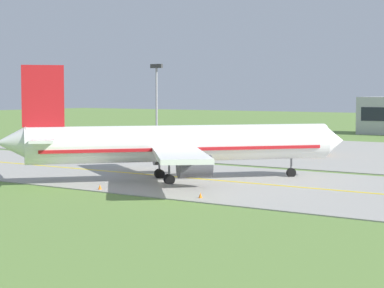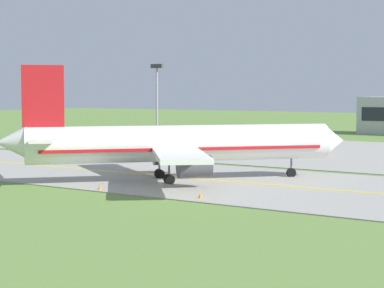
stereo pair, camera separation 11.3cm
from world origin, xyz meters
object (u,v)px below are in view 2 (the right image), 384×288
Objects in this scene: airplane_lead at (177,144)px; service_truck_fuel at (154,135)px; service_truck_baggage at (312,146)px; apron_light_mast at (157,95)px.

service_truck_fuel is at bearing 130.36° from airplane_lead.
service_truck_baggage is 0.97× the size of service_truck_fuel.
apron_light_mast reaches higher than airplane_lead.
service_truck_fuel is 0.42× the size of apron_light_mast.
airplane_lead is 5.24× the size of service_truck_fuel.
airplane_lead is 5.39× the size of service_truck_baggage.
airplane_lead is at bearing -87.83° from service_truck_baggage.
service_truck_baggage is (-1.41, 37.27, -2.60)m from airplane_lead.
airplane_lead reaches higher than service_truck_fuel.
service_truck_fuel is at bearing 130.52° from apron_light_mast.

